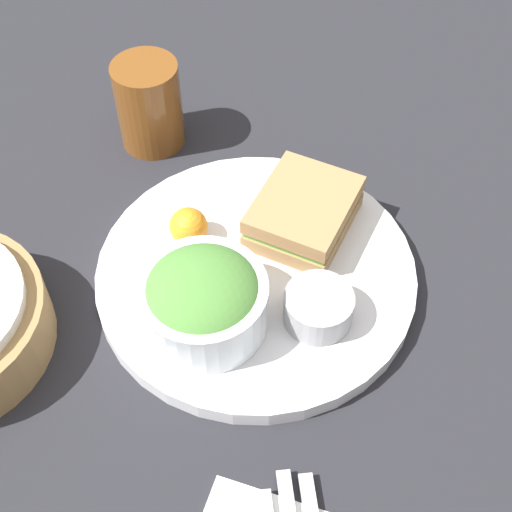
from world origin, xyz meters
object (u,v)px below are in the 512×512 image
object	(u,v)px
sandwich	(304,213)
salad_bowl	(203,299)
plate	(256,274)
dressing_cup	(318,308)
drink_glass	(149,105)

from	to	relation	value
sandwich	salad_bowl	xyz separation A→B (m)	(-0.14, 0.05, 0.01)
plate	sandwich	bearing A→B (deg)	-22.58
dressing_cup	drink_glass	size ratio (longest dim) A/B	0.62
plate	salad_bowl	world-z (taller)	salad_bowl
sandwich	salad_bowl	bearing A→B (deg)	159.14
plate	dressing_cup	size ratio (longest dim) A/B	4.87
plate	sandwich	xyz separation A→B (m)	(0.07, -0.03, 0.03)
plate	dressing_cup	bearing A→B (deg)	-116.81
plate	drink_glass	distance (m)	0.25
dressing_cup	drink_glass	xyz separation A→B (m)	(0.20, 0.26, 0.02)
sandwich	dressing_cup	bearing A→B (deg)	-157.06
plate	dressing_cup	world-z (taller)	dressing_cup
plate	salad_bowl	distance (m)	0.09
plate	sandwich	size ratio (longest dim) A/B	2.62
sandwich	drink_glass	distance (m)	0.23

